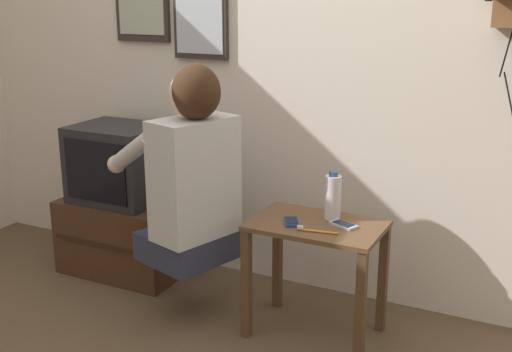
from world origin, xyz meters
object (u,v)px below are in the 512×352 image
object	(u,v)px
television	(119,163)
cell_phone_held	(291,222)
person	(191,172)
water_bottle	(333,197)
toothbrush	(314,231)
cell_phone_spare	(343,225)
wall_mirror	(200,2)

from	to	relation	value
television	cell_phone_held	bearing A→B (deg)	-11.22
person	television	distance (m)	0.73
cell_phone_held	water_bottle	bearing A→B (deg)	14.94
television	water_bottle	distance (m)	1.29
television	water_bottle	xyz separation A→B (m)	(1.29, -0.09, 0.02)
toothbrush	cell_phone_held	bearing A→B (deg)	56.03
television	toothbrush	bearing A→B (deg)	-12.67
person	water_bottle	xyz separation A→B (m)	(0.63, 0.20, -0.09)
person	toothbrush	size ratio (longest dim) A/B	5.32
cell_phone_spare	water_bottle	distance (m)	0.14
person	toothbrush	world-z (taller)	person
television	wall_mirror	xyz separation A→B (m)	(0.39, 0.27, 0.86)
wall_mirror	cell_phone_held	size ratio (longest dim) A/B	4.29
water_bottle	cell_phone_spare	bearing A→B (deg)	-40.87
person	cell_phone_held	size ratio (longest dim) A/B	6.89
toothbrush	wall_mirror	bearing A→B (deg)	48.38
television	wall_mirror	size ratio (longest dim) A/B	0.82
television	person	bearing A→B (deg)	-24.08
person	television	xyz separation A→B (m)	(-0.66, 0.30, -0.11)
cell_phone_held	person	bearing A→B (deg)	159.44
cell_phone_held	toothbrush	xyz separation A→B (m)	(0.13, -0.06, 0.00)
television	cell_phone_spare	world-z (taller)	television
toothbrush	cell_phone_spare	bearing A→B (deg)	-43.87
cell_phone_spare	wall_mirror	bearing A→B (deg)	89.47
television	toothbrush	distance (m)	1.31
cell_phone_held	water_bottle	world-z (taller)	water_bottle
wall_mirror	cell_phone_held	world-z (taller)	wall_mirror
cell_phone_spare	toothbrush	bearing A→B (deg)	168.87
cell_phone_spare	water_bottle	size ratio (longest dim) A/B	0.61
cell_phone_held	cell_phone_spare	world-z (taller)	same
cell_phone_held	toothbrush	distance (m)	0.15
wall_mirror	water_bottle	distance (m)	1.28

